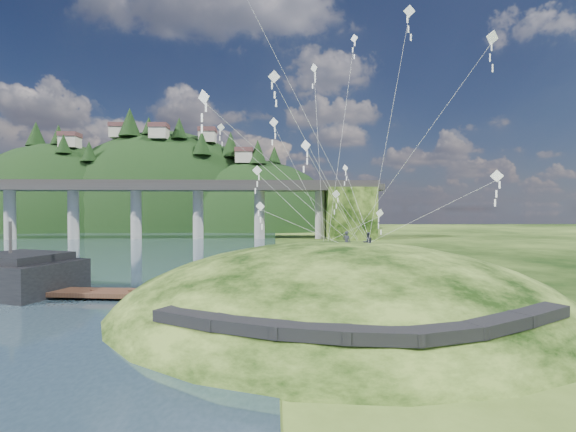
{
  "coord_description": "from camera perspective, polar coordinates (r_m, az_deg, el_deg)",
  "views": [
    {
      "loc": [
        2.79,
        -27.99,
        7.63
      ],
      "look_at": [
        4.0,
        6.0,
        7.0
      ],
      "focal_mm": 24.0,
      "sensor_mm": 36.0,
      "label": 1
    }
  ],
  "objects": [
    {
      "name": "far_ridge",
      "position": [
        157.88,
        -19.17,
        -4.47
      ],
      "size": [
        153.0,
        70.0,
        94.5
      ],
      "color": "black",
      "rests_on": "ground"
    },
    {
      "name": "grass_hill",
      "position": [
        31.77,
        7.78,
        -15.65
      ],
      "size": [
        36.0,
        32.0,
        13.0
      ],
      "color": "black",
      "rests_on": "ground"
    },
    {
      "name": "footpath",
      "position": [
        19.63,
        12.26,
        -15.37
      ],
      "size": [
        22.29,
        5.84,
        0.83
      ],
      "color": "black",
      "rests_on": "ground"
    },
    {
      "name": "wooden_dock",
      "position": [
        35.73,
        -22.38,
        -10.56
      ],
      "size": [
        15.6,
        4.2,
        1.1
      ],
      "color": "#3D2419",
      "rests_on": "ground"
    },
    {
      "name": "kite_swarm",
      "position": [
        30.11,
        4.45,
        14.69
      ],
      "size": [
        20.12,
        18.08,
        19.45
      ],
      "color": "white",
      "rests_on": "ground"
    },
    {
      "name": "ground",
      "position": [
        29.14,
        -7.7,
        -14.13
      ],
      "size": [
        320.0,
        320.0,
        0.0
      ],
      "primitive_type": "plane",
      "color": "black",
      "rests_on": "ground"
    },
    {
      "name": "kite_flyers",
      "position": [
        31.11,
        10.65,
        -2.31
      ],
      "size": [
        2.53,
        0.75,
        1.81
      ],
      "color": "#252732",
      "rests_on": "ground"
    },
    {
      "name": "bridge",
      "position": [
        102.34,
        -18.66,
        2.17
      ],
      "size": [
        160.0,
        11.0,
        15.0
      ],
      "color": "#2D2B2B",
      "rests_on": "ground"
    }
  ]
}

